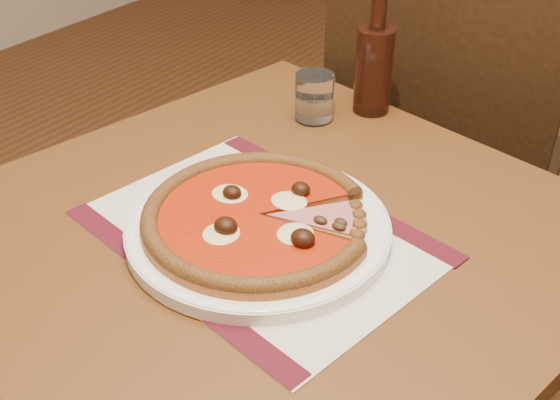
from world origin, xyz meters
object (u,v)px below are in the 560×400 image
object	(u,v)px
table	(272,282)
bottle	(374,66)
pizza	(258,216)
water_glass	(314,97)
plate	(258,228)
chair_far	(442,151)

from	to	relation	value
table	bottle	xyz separation A→B (m)	(-0.06, 0.38, 0.19)
table	bottle	bearing A→B (deg)	99.15
table	pizza	world-z (taller)	pizza
water_glass	bottle	xyz separation A→B (m)	(0.06, 0.08, 0.04)
bottle	plate	bearing A→B (deg)	-81.59
table	pizza	size ratio (longest dim) A/B	3.07
table	chair_far	size ratio (longest dim) A/B	0.98
plate	water_glass	bearing A→B (deg)	111.05
plate	table	bearing A→B (deg)	88.25
chair_far	pizza	size ratio (longest dim) A/B	3.15
table	plate	distance (m)	0.12
plate	bottle	world-z (taller)	bottle
pizza	bottle	distance (m)	0.42
table	pizza	xyz separation A→B (m)	(-0.00, -0.03, 0.13)
chair_far	water_glass	xyz separation A→B (m)	(-0.10, -0.36, 0.24)
chair_far	pizza	world-z (taller)	chair_far
pizza	plate	bearing A→B (deg)	-134.05
chair_far	plate	world-z (taller)	chair_far
pizza	bottle	size ratio (longest dim) A/B	1.43
table	bottle	world-z (taller)	bottle
table	water_glass	distance (m)	0.35
table	pizza	bearing A→B (deg)	-91.67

